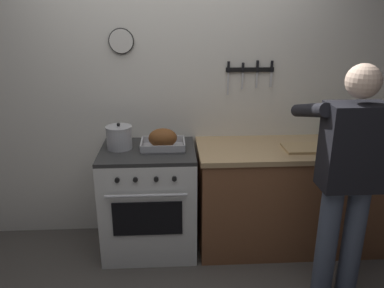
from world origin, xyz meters
name	(u,v)px	position (x,y,z in m)	size (l,w,h in m)	color
wall_back	(174,91)	(0.00, 1.35, 1.30)	(6.00, 0.13, 2.60)	white
counter_block	(315,195)	(1.20, 0.99, 0.45)	(2.03, 0.65, 0.90)	brown
stove	(150,200)	(-0.22, 0.99, 0.45)	(0.76, 0.67, 0.90)	white
person_cook	(348,173)	(1.11, 0.31, 0.95)	(0.51, 0.63, 1.66)	#4C566B
roasting_pan	(163,140)	(-0.10, 1.00, 0.97)	(0.35, 0.26, 0.17)	#B7B7BC
stock_pot	(119,137)	(-0.44, 1.03, 0.99)	(0.21, 0.21, 0.21)	#B7B7BC
cutting_board	(306,148)	(1.05, 0.92, 0.91)	(0.36, 0.24, 0.02)	tan
bottle_olive_oil	(335,130)	(1.33, 1.06, 1.02)	(0.06, 0.06, 0.28)	#385623
bottle_dish_soap	(324,132)	(1.25, 1.08, 0.99)	(0.07, 0.07, 0.23)	#338CCC
bottle_vinegar	(345,127)	(1.49, 1.21, 1.00)	(0.07, 0.07, 0.23)	#997F4C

